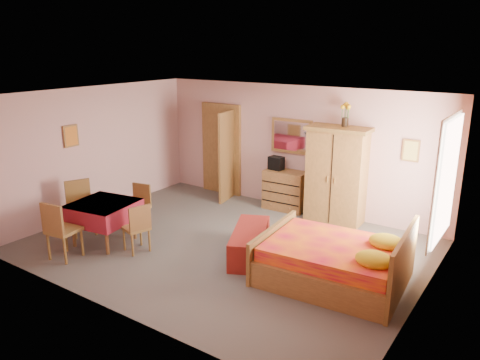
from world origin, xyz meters
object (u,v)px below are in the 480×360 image
Objects in this scene: bench at (250,243)px; dining_table at (104,223)px; chair_north at (137,208)px; chair_west at (82,208)px; wardrobe at (336,175)px; sunflower_vase at (345,114)px; chair_east at (136,227)px; chest_of_drawers at (285,190)px; bed at (333,251)px; chair_south at (64,230)px; wall_mirror at (292,136)px; stereo at (276,163)px; floor_lamp at (308,174)px.

bench is 2.62m from dining_table.
chair_north is at bearing 88.42° from dining_table.
wardrobe is at bearing 156.88° from chair_west.
sunflower_vase reaches higher than chair_east.
dining_table is at bearing -133.88° from wardrobe.
bed is (2.11, -2.35, 0.06)m from chest_of_drawers.
chest_of_drawers is at bearing -135.96° from chair_north.
bed is at bearing 16.58° from chair_south.
wall_mirror is 1.32m from wardrobe.
chair_west reaches higher than bench.
wardrobe is 1.91× the size of chair_west.
chair_north is at bearing -141.33° from wardrobe.
bench is 1.94m from chair_east.
chair_west is at bearing -137.57° from sunflower_vase.
dining_table is 0.73m from chair_east.
wall_mirror is 1.35m from sunflower_vase.
chair_south is 1.16× the size of chair_north.
dining_table is 1.19× the size of chair_north.
bed is at bearing -50.57° from chest_of_drawers.
wall_mirror is 0.65m from stereo.
floor_lamp is at bearing 163.03° from chair_west.
stereo reaches higher than bench.
chair_west reaches higher than bed.
sunflower_vase is (1.45, 0.05, 1.14)m from stereo.
floor_lamp reaches higher than stereo.
bench is at bearing 22.26° from dining_table.
dining_table is at bearing -124.35° from floor_lamp.
chair_north is at bearing -138.77° from sunflower_vase.
floor_lamp is (0.74, 0.02, -0.13)m from stereo.
chest_of_drawers is 2.09m from sunflower_vase.
chair_east is (0.77, 0.85, -0.07)m from chair_south.
wardrobe is 3.93m from chair_east.
chair_west is at bearing -131.68° from floor_lamp.
floor_lamp reaches higher than chair_west.
chair_north reaches higher than chair_east.
bench is at bearing -86.78° from floor_lamp.
wardrobe is (1.14, -0.04, 0.53)m from chest_of_drawers.
chair_east is at bearing 115.93° from chair_west.
chest_of_drawers is 0.43× the size of bed.
chest_of_drawers is 4.49m from chair_south.
stereo is 3.36m from bed.
chair_west is at bearing -127.44° from wall_mirror.
bed is 1.49× the size of bench.
floor_lamp is at bearing 1.24° from stereo.
chest_of_drawers is 3.42m from chair_east.
stereo is 0.16× the size of wardrobe.
stereo is at bearing -178.03° from sunflower_vase.
chair_north is (-1.53, -2.56, -0.55)m from stereo.
bed is 4.02m from dining_table.
wall_mirror is 4.80m from chair_south.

